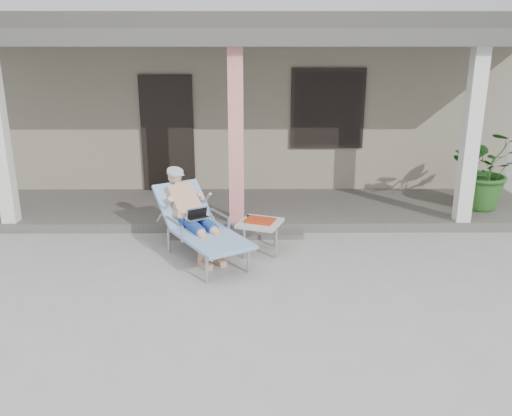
{
  "coord_description": "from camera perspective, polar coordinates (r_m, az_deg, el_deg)",
  "views": [
    {
      "loc": [
        0.24,
        -5.83,
        2.89
      ],
      "look_at": [
        0.28,
        0.6,
        0.85
      ],
      "focal_mm": 38.0,
      "sensor_mm": 36.0,
      "label": 1
    }
  ],
  "objects": [
    {
      "name": "porch_overhang",
      "position": [
        8.78,
        -2.07,
        16.93
      ],
      "size": [
        10.0,
        2.3,
        2.85
      ],
      "color": "silver",
      "rests_on": "porch_deck"
    },
    {
      "name": "side_table",
      "position": [
        7.48,
        0.41,
        -1.75
      ],
      "size": [
        0.7,
        0.7,
        0.49
      ],
      "rotation": [
        0.0,
        0.0,
        -0.36
      ],
      "color": "beige",
      "rests_on": "ground"
    },
    {
      "name": "ground",
      "position": [
        6.51,
        -2.5,
        -8.77
      ],
      "size": [
        60.0,
        60.0,
        0.0
      ],
      "primitive_type": "plane",
      "color": "#9E9E99",
      "rests_on": "ground"
    },
    {
      "name": "lounger",
      "position": [
        7.34,
        -6.39,
        0.41
      ],
      "size": [
        1.51,
        1.86,
        1.19
      ],
      "rotation": [
        0.0,
        0.0,
        0.55
      ],
      "color": "#B7B7BC",
      "rests_on": "ground"
    },
    {
      "name": "house",
      "position": [
        12.39,
        -1.55,
        11.92
      ],
      "size": [
        10.4,
        5.4,
        3.3
      ],
      "color": "gray",
      "rests_on": "ground"
    },
    {
      "name": "porch_step",
      "position": [
        8.19,
        -2.06,
        -2.78
      ],
      "size": [
        2.0,
        0.3,
        0.07
      ],
      "primitive_type": "cube",
      "color": "#605B56",
      "rests_on": "ground"
    },
    {
      "name": "potted_palm",
      "position": [
        9.7,
        23.03,
        3.81
      ],
      "size": [
        1.27,
        1.13,
        1.32
      ],
      "primitive_type": "imported",
      "rotation": [
        0.0,
        0.0,
        -0.08
      ],
      "color": "#26591E",
      "rests_on": "porch_deck"
    },
    {
      "name": "porch_deck",
      "position": [
        9.27,
        -1.87,
        -0.09
      ],
      "size": [
        10.0,
        2.0,
        0.15
      ],
      "primitive_type": "cube",
      "color": "#605B56",
      "rests_on": "ground"
    }
  ]
}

